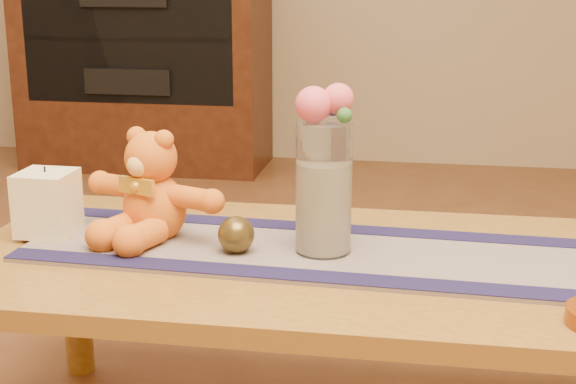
% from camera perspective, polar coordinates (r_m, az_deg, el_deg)
% --- Properties ---
extents(coffee_table_top, '(1.40, 0.70, 0.04)m').
position_cam_1_polar(coffee_table_top, '(1.68, 1.69, -5.02)').
color(coffee_table_top, brown).
rests_on(coffee_table_top, floor).
extents(table_leg_bl, '(0.07, 0.07, 0.41)m').
position_cam_1_polar(table_leg_bl, '(2.19, -14.18, -6.79)').
color(table_leg_bl, brown).
rests_on(table_leg_bl, floor).
extents(persian_runner, '(1.21, 0.40, 0.01)m').
position_cam_1_polar(persian_runner, '(1.68, 2.40, -4.10)').
color(persian_runner, '#191E47').
rests_on(persian_runner, coffee_table_top).
extents(runner_border_near, '(1.20, 0.11, 0.00)m').
position_cam_1_polar(runner_border_near, '(1.55, 1.49, -5.69)').
color(runner_border_near, '#171339').
rests_on(runner_border_near, persian_runner).
extents(runner_border_far, '(1.20, 0.11, 0.00)m').
position_cam_1_polar(runner_border_far, '(1.81, 3.17, -2.46)').
color(runner_border_far, '#171339').
rests_on(runner_border_far, persian_runner).
extents(teddy_bear, '(0.39, 0.36, 0.22)m').
position_cam_1_polar(teddy_bear, '(1.76, -9.10, 0.43)').
color(teddy_bear, orange).
rests_on(teddy_bear, persian_runner).
extents(pillar_candle, '(0.11, 0.11, 0.13)m').
position_cam_1_polar(pillar_candle, '(1.83, -16.00, -0.71)').
color(pillar_candle, beige).
rests_on(pillar_candle, persian_runner).
extents(candle_wick, '(0.00, 0.00, 0.01)m').
position_cam_1_polar(candle_wick, '(1.82, -16.17, 1.49)').
color(candle_wick, black).
rests_on(candle_wick, pillar_candle).
extents(glass_vase, '(0.11, 0.11, 0.26)m').
position_cam_1_polar(glass_vase, '(1.64, 2.44, 0.27)').
color(glass_vase, silver).
rests_on(glass_vase, persian_runner).
extents(potpourri_fill, '(0.09, 0.09, 0.18)m').
position_cam_1_polar(potpourri_fill, '(1.65, 2.42, -1.04)').
color(potpourri_fill, beige).
rests_on(potpourri_fill, glass_vase).
extents(rose_left, '(0.07, 0.07, 0.07)m').
position_cam_1_polar(rose_left, '(1.59, 1.75, 5.94)').
color(rose_left, '#F05468').
rests_on(rose_left, glass_vase).
extents(rose_right, '(0.06, 0.06, 0.06)m').
position_cam_1_polar(rose_right, '(1.60, 3.43, 6.33)').
color(rose_right, '#F05468').
rests_on(rose_right, glass_vase).
extents(blue_flower_back, '(0.04, 0.04, 0.04)m').
position_cam_1_polar(blue_flower_back, '(1.64, 3.01, 5.92)').
color(blue_flower_back, '#484B9C').
rests_on(blue_flower_back, glass_vase).
extents(blue_flower_side, '(0.04, 0.04, 0.04)m').
position_cam_1_polar(blue_flower_side, '(1.63, 1.54, 5.60)').
color(blue_flower_side, '#484B9C').
rests_on(blue_flower_side, glass_vase).
extents(leaf_sprig, '(0.03, 0.03, 0.03)m').
position_cam_1_polar(leaf_sprig, '(1.58, 3.85, 5.21)').
color(leaf_sprig, '#33662D').
rests_on(leaf_sprig, glass_vase).
extents(bronze_ball, '(0.08, 0.08, 0.07)m').
position_cam_1_polar(bronze_ball, '(1.66, -3.54, -2.90)').
color(bronze_ball, '#4D3D19').
rests_on(bronze_ball, persian_runner).
extents(media_cabinet, '(1.20, 0.50, 1.10)m').
position_cam_1_polar(media_cabinet, '(4.30, -9.69, 9.00)').
color(media_cabinet, black).
rests_on(media_cabinet, floor).
extents(cabinet_cavity, '(1.02, 0.03, 0.61)m').
position_cam_1_polar(cabinet_cavity, '(4.07, -10.86, 10.15)').
color(cabinet_cavity, black).
rests_on(cabinet_cavity, media_cabinet).
extents(cabinet_shelf, '(1.02, 0.20, 0.02)m').
position_cam_1_polar(cabinet_shelf, '(4.15, -10.45, 10.27)').
color(cabinet_shelf, black).
rests_on(cabinet_shelf, media_cabinet).
extents(stereo_lower, '(0.42, 0.28, 0.12)m').
position_cam_1_polar(stereo_lower, '(4.19, -10.22, 7.60)').
color(stereo_lower, black).
rests_on(stereo_lower, media_cabinet).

